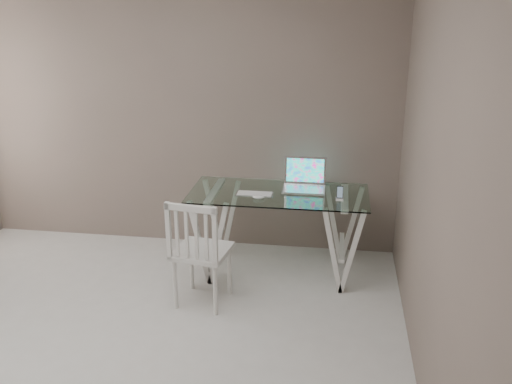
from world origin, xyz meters
TOP-DOWN VIEW (x-y plane):
  - room at (-0.06, 0.02)m, footprint 4.50×4.52m
  - desk at (0.96, 1.69)m, footprint 1.50×0.70m
  - chair at (0.42, 1.04)m, footprint 0.46×0.46m
  - laptop at (1.16, 1.85)m, footprint 0.36×0.29m
  - keyboard at (0.77, 1.62)m, footprint 0.31×0.13m
  - mouse at (0.81, 1.52)m, footprint 0.10×0.06m
  - phone_dock at (1.47, 1.59)m, footprint 0.06×0.06m

SIDE VIEW (x-z plane):
  - desk at x=0.96m, z-range 0.01..0.76m
  - chair at x=0.42m, z-range 0.05..0.94m
  - keyboard at x=0.77m, z-range 0.75..0.75m
  - mouse at x=0.81m, z-range 0.75..0.78m
  - phone_dock at x=1.47m, z-range 0.72..0.84m
  - laptop at x=1.16m, z-range 0.68..0.93m
  - room at x=-0.06m, z-range 0.36..3.07m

